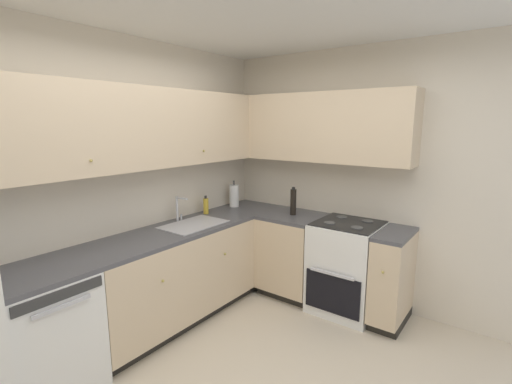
{
  "coord_description": "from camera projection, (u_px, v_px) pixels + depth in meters",
  "views": [
    {
      "loc": [
        -1.71,
        -1.22,
        1.87
      ],
      "look_at": [
        0.96,
        0.76,
        1.23
      ],
      "focal_mm": 25.41,
      "sensor_mm": 36.0,
      "label": 1
    }
  ],
  "objects": [
    {
      "name": "soap_bottle",
      "position": [
        206.0,
        206.0,
        3.92
      ],
      "size": [
        0.06,
        0.06,
        0.2
      ],
      "color": "gold",
      "rests_on": "countertop_back"
    },
    {
      "name": "oil_bottle",
      "position": [
        293.0,
        202.0,
        3.87
      ],
      "size": [
        0.06,
        0.06,
        0.3
      ],
      "color": "black",
      "rests_on": "countertop_right"
    },
    {
      "name": "sink",
      "position": [
        194.0,
        229.0,
        3.51
      ],
      "size": [
        0.61,
        0.4,
        0.1
      ],
      "color": "#B7B7BC",
      "rests_on": "countertop_back"
    },
    {
      "name": "wall_right",
      "position": [
        370.0,
        179.0,
        3.66
      ],
      "size": [
        0.05,
        3.31,
        2.61
      ],
      "primitive_type": "cube",
      "color": "beige",
      "rests_on": "ground_plane"
    },
    {
      "name": "lower_cabinets_right",
      "position": [
        319.0,
        262.0,
        3.79
      ],
      "size": [
        0.62,
        1.51,
        0.86
      ],
      "color": "beige",
      "rests_on": "ground_plane"
    },
    {
      "name": "wall_back",
      "position": [
        108.0,
        189.0,
        3.13
      ],
      "size": [
        3.82,
        0.05,
        2.61
      ],
      "primitive_type": "cube",
      "color": "beige",
      "rests_on": "ground_plane"
    },
    {
      "name": "paper_towel_roll",
      "position": [
        234.0,
        196.0,
        4.26
      ],
      "size": [
        0.11,
        0.11,
        0.32
      ],
      "color": "white",
      "rests_on": "countertop_back"
    },
    {
      "name": "oven_range",
      "position": [
        347.0,
        266.0,
        3.63
      ],
      "size": [
        0.68,
        0.62,
        1.05
      ],
      "color": "white",
      "rests_on": "ground_plane"
    },
    {
      "name": "upper_cabinets_right",
      "position": [
        312.0,
        127.0,
        3.76
      ],
      "size": [
        0.32,
        2.06,
        0.69
      ],
      "color": "beige"
    },
    {
      "name": "lower_cabinets_back",
      "position": [
        174.0,
        277.0,
        3.42
      ],
      "size": [
        1.72,
        0.62,
        0.86
      ],
      "color": "beige",
      "rests_on": "ground_plane"
    },
    {
      "name": "faucet",
      "position": [
        179.0,
        207.0,
        3.61
      ],
      "size": [
        0.07,
        0.16,
        0.25
      ],
      "color": "silver",
      "rests_on": "countertop_back"
    },
    {
      "name": "dishwasher",
      "position": [
        44.0,
        334.0,
        2.5
      ],
      "size": [
        0.6,
        0.63,
        0.86
      ],
      "color": "white",
      "rests_on": "ground_plane"
    },
    {
      "name": "countertop_back",
      "position": [
        172.0,
        232.0,
        3.33
      ],
      "size": [
        2.92,
        0.6,
        0.03
      ],
      "primitive_type": "cube",
      "color": "#4C4C51",
      "rests_on": "lower_cabinets_back"
    },
    {
      "name": "upper_cabinets_back",
      "position": [
        142.0,
        128.0,
        3.11
      ],
      "size": [
        2.6,
        0.34,
        0.69
      ],
      "color": "beige"
    },
    {
      "name": "countertop_right",
      "position": [
        321.0,
        221.0,
        3.71
      ],
      "size": [
        0.6,
        1.51,
        0.03
      ],
      "color": "#4C4C51",
      "rests_on": "lower_cabinets_right"
    }
  ]
}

